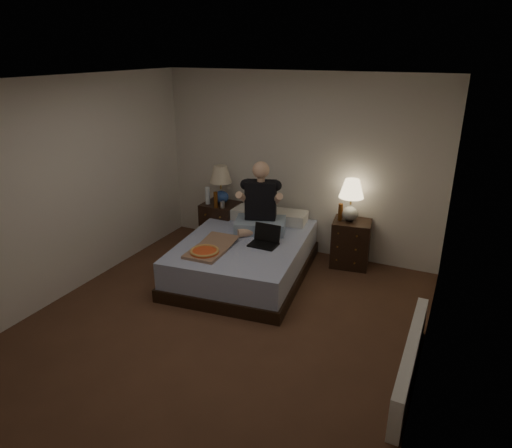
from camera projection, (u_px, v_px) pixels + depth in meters
The scene contains 19 objects.
floor at pixel (220, 326), 4.86m from camera, with size 4.00×4.50×0.00m, color brown.
ceiling at pixel (212, 81), 3.95m from camera, with size 4.00×4.50×0.00m, color white.
wall_back at pixel (298, 165), 6.30m from camera, with size 4.00×2.50×0.00m, color silver.
wall_front at pixel (12, 343), 2.51m from camera, with size 4.00×2.50×0.00m, color silver.
wall_left at pixel (64, 190), 5.20m from camera, with size 4.50×2.50×0.00m, color silver.
wall_right at pixel (435, 253), 3.61m from camera, with size 4.50×2.50×0.00m, color silver.
bed at pixel (244, 257), 5.88m from camera, with size 1.48×1.97×0.49m, color #576CAF.
nightstand_left at pixel (221, 224), 6.75m from camera, with size 0.50×0.45×0.65m, color black.
nightstand_right at pixel (351, 243), 6.13m from camera, with size 0.49×0.44×0.64m, color black.
lamp_left at pixel (221, 185), 6.54m from camera, with size 0.32×0.32×0.56m, color navy, non-canonical shape.
lamp_right at pixel (351, 200), 5.93m from camera, with size 0.32×0.32×0.56m, color gray, non-canonical shape.
water_bottle at pixel (208, 196), 6.57m from camera, with size 0.07×0.07×0.25m, color white.
soda_can at pixel (222, 204), 6.43m from camera, with size 0.07×0.07×0.10m, color beige.
beer_bottle_left at pixel (216, 200), 6.42m from camera, with size 0.06×0.06×0.23m, color #592E0C.
beer_bottle_right at pixel (340, 212), 5.99m from camera, with size 0.06×0.06×0.23m, color #50280B.
person at pixel (260, 198), 5.89m from camera, with size 0.66×0.52×0.93m, color black, non-canonical shape.
laptop at pixel (263, 237), 5.57m from camera, with size 0.34×0.28×0.24m, color black, non-canonical shape.
pizza_box at pixel (205, 252), 5.34m from camera, with size 0.40×0.76×0.08m, color #A07960, non-canonical shape.
radiator at pixel (410, 360), 4.01m from camera, with size 0.10×1.60×0.40m, color white.
Camera 1 is at (2.11, -3.58, 2.77)m, focal length 32.00 mm.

